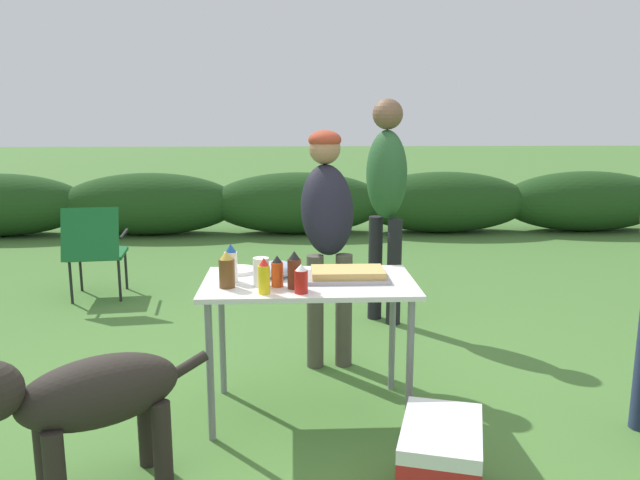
{
  "coord_description": "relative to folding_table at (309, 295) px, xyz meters",
  "views": [
    {
      "loc": [
        -0.09,
        -3.14,
        1.58
      ],
      "look_at": [
        0.07,
        0.32,
        0.89
      ],
      "focal_mm": 35.0,
      "sensor_mm": 36.0,
      "label": 1
    }
  ],
  "objects": [
    {
      "name": "ground_plane",
      "position": [
        0.0,
        0.0,
        -0.66
      ],
      "size": [
        60.0,
        60.0,
        0.0
      ],
      "primitive_type": "plane",
      "color": "#477533"
    },
    {
      "name": "shrub_hedge",
      "position": [
        -0.0,
        5.28,
        -0.25
      ],
      "size": [
        14.4,
        0.9,
        0.83
      ],
      "color": "#1E4219",
      "rests_on": "ground"
    },
    {
      "name": "folding_table",
      "position": [
        0.0,
        0.0,
        0.0
      ],
      "size": [
        1.1,
        0.64,
        0.74
      ],
      "color": "silver",
      "rests_on": "ground"
    },
    {
      "name": "food_tray",
      "position": [
        0.2,
        0.02,
        0.1
      ],
      "size": [
        0.43,
        0.26,
        0.06
      ],
      "color": "#9E9EA3",
      "rests_on": "folding_table"
    },
    {
      "name": "plate_stack",
      "position": [
        -0.38,
        0.19,
        0.09
      ],
      "size": [
        0.2,
        0.2,
        0.02
      ],
      "primitive_type": "cylinder",
      "color": "white",
      "rests_on": "folding_table"
    },
    {
      "name": "mixing_bowl",
      "position": [
        -0.17,
        0.09,
        0.12
      ],
      "size": [
        0.19,
        0.19,
        0.09
      ],
      "primitive_type": "ellipsoid",
      "color": "#99B2CC",
      "rests_on": "folding_table"
    },
    {
      "name": "paper_cup_stack",
      "position": [
        -0.24,
        -0.1,
        0.15
      ],
      "size": [
        0.08,
        0.08,
        0.15
      ],
      "primitive_type": "cylinder",
      "color": "white",
      "rests_on": "folding_table"
    },
    {
      "name": "mayo_bottle",
      "position": [
        -0.4,
        0.0,
        0.17
      ],
      "size": [
        0.07,
        0.07,
        0.2
      ],
      "color": "silver",
      "rests_on": "folding_table"
    },
    {
      "name": "ketchup_bottle",
      "position": [
        -0.04,
        -0.23,
        0.15
      ],
      "size": [
        0.07,
        0.07,
        0.14
      ],
      "color": "red",
      "rests_on": "folding_table"
    },
    {
      "name": "mustard_bottle",
      "position": [
        -0.22,
        -0.23,
        0.16
      ],
      "size": [
        0.06,
        0.06,
        0.18
      ],
      "color": "yellow",
      "rests_on": "folding_table"
    },
    {
      "name": "bbq_sauce_bottle",
      "position": [
        -0.08,
        -0.15,
        0.17
      ],
      "size": [
        0.07,
        0.07,
        0.19
      ],
      "color": "#562314",
      "rests_on": "folding_table"
    },
    {
      "name": "hot_sauce_bottle",
      "position": [
        -0.16,
        -0.11,
        0.15
      ],
      "size": [
        0.06,
        0.06,
        0.16
      ],
      "color": "#CC4214",
      "rests_on": "folding_table"
    },
    {
      "name": "beer_bottle",
      "position": [
        -0.41,
        -0.11,
        0.17
      ],
      "size": [
        0.08,
        0.08,
        0.19
      ],
      "color": "brown",
      "rests_on": "folding_table"
    },
    {
      "name": "standing_person_in_dark_puffer",
      "position": [
        0.14,
        0.75,
        0.27
      ],
      "size": [
        0.37,
        0.47,
        1.49
      ],
      "rotation": [
        0.0,
        0.0,
        0.09
      ],
      "color": "#4C473D",
      "rests_on": "ground"
    },
    {
      "name": "standing_person_in_gray_fleece",
      "position": [
        0.63,
        1.51,
        0.38
      ],
      "size": [
        0.41,
        0.42,
        1.71
      ],
      "rotation": [
        0.0,
        0.0,
        -0.83
      ],
      "color": "black",
      "rests_on": "ground"
    },
    {
      "name": "dog",
      "position": [
        -0.95,
        -0.71,
        -0.22
      ],
      "size": [
        0.94,
        0.66,
        0.67
      ],
      "rotation": [
        0.0,
        0.0,
        2.13
      ],
      "color": "#28231E",
      "rests_on": "ground"
    },
    {
      "name": "camp_chair_green_behind_table",
      "position": [
        -1.79,
        2.2,
        -0.2
      ],
      "size": [
        0.54,
        0.64,
        0.83
      ],
      "rotation": [
        0.0,
        0.0,
        0.12
      ],
      "color": "#19602D",
      "rests_on": "ground"
    },
    {
      "name": "cooler_box",
      "position": [
        0.52,
        -0.82,
        -0.49
      ],
      "size": [
        0.44,
        0.55,
        0.34
      ],
      "rotation": [
        0.0,
        0.0,
        4.43
      ],
      "color": "#B21E1E",
      "rests_on": "ground"
    }
  ]
}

